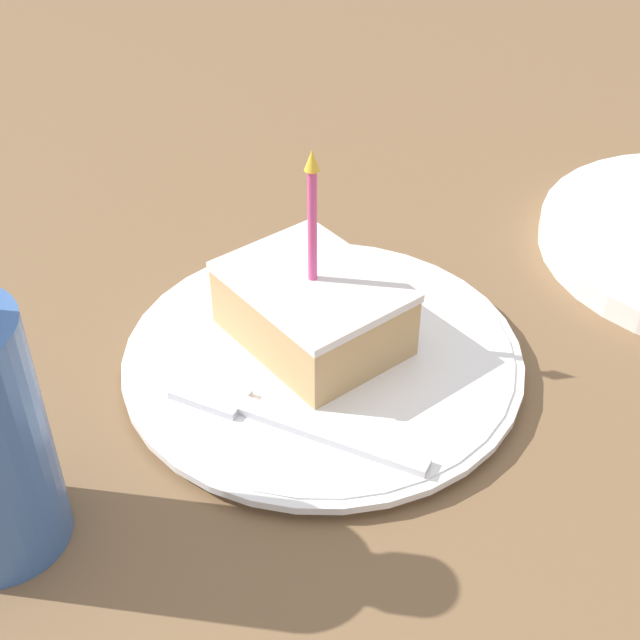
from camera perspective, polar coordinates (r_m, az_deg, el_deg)
The scene contains 4 objects.
ground_plane at distance 0.60m, azimuth 1.75°, elevation -3.59°, with size 2.40×2.40×0.04m.
plate at distance 0.57m, azimuth -0.00°, elevation -2.29°, with size 0.25×0.25×0.01m.
cake_slice at distance 0.56m, azimuth -0.46°, elevation 0.81°, with size 0.08×0.11×0.13m.
fork at distance 0.52m, azimuth -2.75°, elevation -6.22°, with size 0.09×0.15×0.00m.
Camera 1 is at (-0.29, -0.34, 0.38)m, focal length 50.00 mm.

